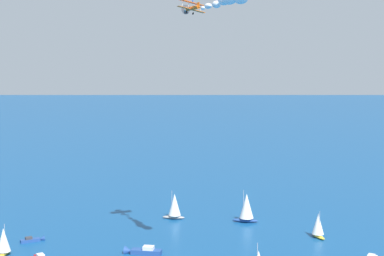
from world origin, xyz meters
name	(u,v)px	position (x,y,z in m)	size (l,w,h in m)	color
sailboat_far_stbd	(174,206)	(-0.69, 39.82, 4.22)	(7.44, 4.85, 9.24)	#9E9993
sailboat_offshore	(246,208)	(21.44, 33.16, 4.69)	(8.26, 5.51, 10.27)	#23478C
sailboat_ahead	(4,241)	(-47.93, 10.25, 3.71)	(4.16, 6.54, 8.13)	gold
sailboat_outer_ring_b	(318,225)	(38.26, 14.80, 3.62)	(4.01, 6.37, 7.93)	gold
motorboat_outer_ring_d	(141,251)	(-12.54, 6.81, 0.77)	(10.14, 5.30, 2.85)	#23478C
motorboat_outer_ring_f	(33,240)	(-42.17, 21.21, 0.51)	(6.71, 4.00, 1.90)	#23478C
biplane_lead	(192,8)	(-0.08, 0.28, 62.83)	(7.37, 7.12, 3.67)	orange
smoke_trail_lead	(229,0)	(6.06, -15.59, 62.85)	(8.75, 18.08, 2.85)	white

